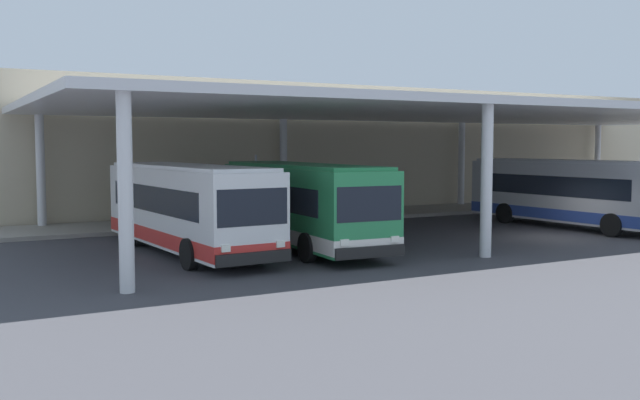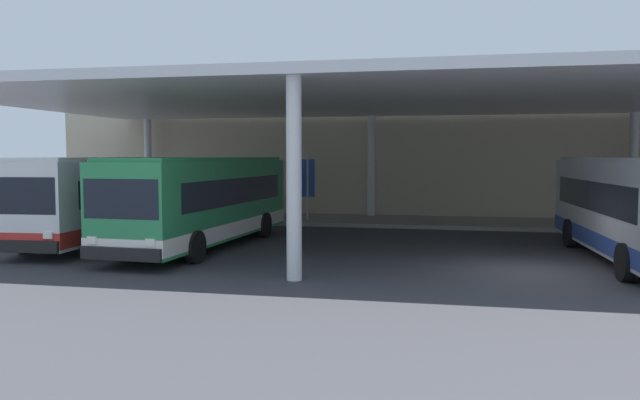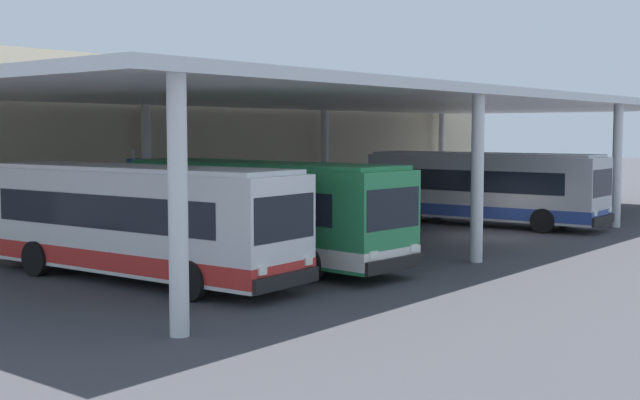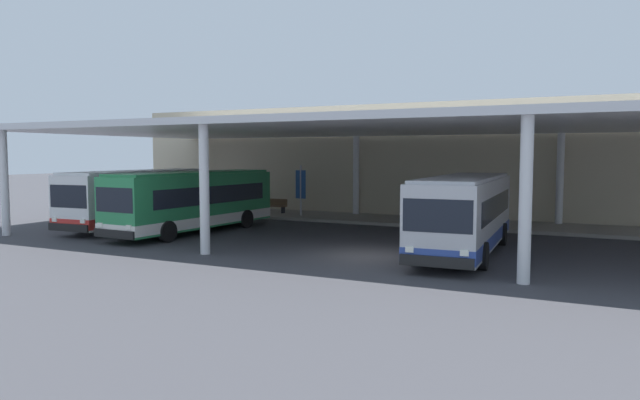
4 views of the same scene
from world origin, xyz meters
name	(u,v)px [view 2 (image 2 of 4)]	position (x,y,z in m)	size (l,w,h in m)	color
ground_plane	(530,272)	(0.00, 0.00, 0.00)	(200.00, 200.00, 0.00)	#3D3D42
platform_kerb	(498,224)	(0.00, 11.75, 0.09)	(42.00, 4.50, 0.18)	gray
station_building_facade	(495,147)	(0.00, 15.00, 3.67)	(48.00, 1.60, 7.34)	#C1B293
canopy_shelter	(515,98)	(0.00, 5.50, 5.31)	(40.00, 17.00, 5.55)	silver
bus_nearest_bay	(106,197)	(-14.96, 3.24, 1.66)	(3.13, 10.66, 3.17)	white
bus_second_bay	(204,200)	(-10.74, 2.58, 1.66)	(3.09, 10.64, 3.17)	#28844C
bus_middle_bay	(635,208)	(3.28, 2.30, 1.66)	(3.03, 10.63, 3.17)	#B7B7BC
bench_waiting	(264,207)	(-11.36, 11.82, 0.66)	(1.80, 0.45, 0.92)	brown
trash_bin	(206,205)	(-14.58, 12.13, 0.68)	(0.52, 0.52, 0.98)	#236638
banner_sign	(308,182)	(-8.90, 10.94, 1.98)	(0.70, 0.12, 3.20)	#B2B2B7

